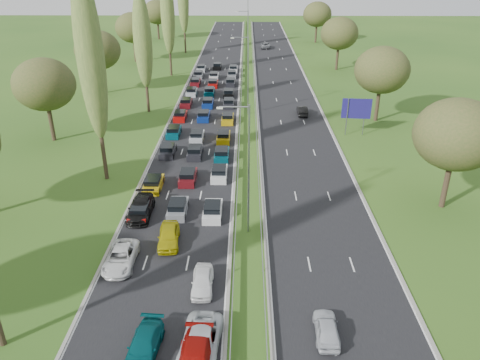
{
  "coord_description": "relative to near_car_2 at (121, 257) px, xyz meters",
  "views": [
    {
      "loc": [
        4.27,
        6.46,
        22.92
      ],
      "look_at": [
        3.64,
        50.7,
        1.5
      ],
      "focal_mm": 35.0,
      "sensor_mm": 36.0,
      "label": 1
    }
  ],
  "objects": [
    {
      "name": "woodland_right",
      "position": [
        29.88,
        28.94,
        6.96
      ],
      "size": [
        8.0,
        153.0,
        11.1
      ],
      "color": "#2D2116",
      "rests_on": "ground"
    },
    {
      "name": "lamp_columns",
      "position": [
        10.38,
        40.28,
        5.28
      ],
      "size": [
        0.18,
        140.18,
        12.0
      ],
      "color": "gray",
      "rests_on": "ground"
    },
    {
      "name": "ground",
      "position": [
        10.38,
        42.28,
        -0.72
      ],
      "size": [
        260.0,
        260.0,
        0.0
      ],
      "primitive_type": "plane",
      "color": "#295019",
      "rests_on": "ground"
    },
    {
      "name": "woodland_left",
      "position": [
        -16.12,
        24.9,
        6.96
      ],
      "size": [
        8.0,
        166.0,
        11.1
      ],
      "color": "#2D2116",
      "rests_on": "ground"
    },
    {
      "name": "far_car_1",
      "position": [
        18.93,
        39.82,
        0.0
      ],
      "size": [
        1.52,
        4.25,
        1.4
      ],
      "primitive_type": "imported",
      "rotation": [
        0.0,
        0.0,
        3.13
      ],
      "color": "black",
      "rests_on": "far_carriageway"
    },
    {
      "name": "direction_sign",
      "position": [
        25.28,
        30.95,
        2.85
      ],
      "size": [
        3.99,
        0.44,
        5.2
      ],
      "color": "gray",
      "rests_on": "ground"
    },
    {
      "name": "near_car_3",
      "position": [
        -0.02,
        8.05,
        0.08
      ],
      "size": [
        2.28,
        5.42,
        1.56
      ],
      "primitive_type": "imported",
      "rotation": [
        0.0,
        0.0,
        0.02
      ],
      "color": "black",
      "rests_on": "near_carriageway"
    },
    {
      "name": "near_car_8",
      "position": [
        3.43,
        3.2,
        0.06
      ],
      "size": [
        2.16,
        4.58,
        1.52
      ],
      "primitive_type": "imported",
      "rotation": [
        0.0,
        0.0,
        0.08
      ],
      "color": "#AAA10B",
      "rests_on": "near_carriageway"
    },
    {
      "name": "far_carriageway",
      "position": [
        17.13,
        44.78,
        -0.72
      ],
      "size": [
        10.5,
        215.0,
        0.04
      ],
      "primitive_type": "cube",
      "color": "black",
      "rests_on": "ground"
    },
    {
      "name": "poplar_row",
      "position": [
        -5.62,
        30.44,
        11.67
      ],
      "size": [
        2.8,
        127.8,
        22.44
      ],
      "color": "#2D2116",
      "rests_on": "ground"
    },
    {
      "name": "near_car_10",
      "position": [
        7.32,
        -9.12,
        0.04
      ],
      "size": [
        2.84,
        5.45,
        1.47
      ],
      "primitive_type": "imported",
      "rotation": [
        0.0,
        0.0,
        -0.08
      ],
      "color": "#B4BABF",
      "rests_on": "near_carriageway"
    },
    {
      "name": "near_car_2",
      "position": [
        0.0,
        0.0,
        0.0
      ],
      "size": [
        2.38,
        5.05,
        1.4
      ],
      "primitive_type": "imported",
      "rotation": [
        0.0,
        0.0,
        0.01
      ],
      "color": "silver",
      "rests_on": "near_carriageway"
    },
    {
      "name": "far_car_0",
      "position": [
        15.53,
        -7.71,
        -0.04
      ],
      "size": [
        1.65,
        3.88,
        1.31
      ],
      "primitive_type": "imported",
      "rotation": [
        0.0,
        0.0,
        3.11
      ],
      "color": "#B9BCC3",
      "rests_on": "far_carriageway"
    },
    {
      "name": "far_car_2",
      "position": [
        15.17,
        98.16,
        0.05
      ],
      "size": [
        2.52,
        5.42,
        1.5
      ],
      "primitive_type": "imported",
      "rotation": [
        0.0,
        0.0,
        3.14
      ],
      "color": "slate",
      "rests_on": "far_carriageway"
    },
    {
      "name": "near_carriageway",
      "position": [
        3.63,
        44.78,
        -0.72
      ],
      "size": [
        10.5,
        215.0,
        0.04
      ],
      "primitive_type": "cube",
      "color": "black",
      "rests_on": "ground"
    },
    {
      "name": "near_car_12",
      "position": [
        6.91,
        -2.89,
        -0.02
      ],
      "size": [
        1.68,
        4.01,
        1.35
      ],
      "primitive_type": "imported",
      "rotation": [
        0.0,
        0.0,
        0.02
      ],
      "color": "white",
      "rests_on": "near_carriageway"
    },
    {
      "name": "near_car_7",
      "position": [
        3.78,
        -9.42,
        -0.03
      ],
      "size": [
        2.24,
        4.72,
        1.33
      ],
      "primitive_type": "imported",
      "rotation": [
        0.0,
        0.0,
        -0.08
      ],
      "color": "#054A4F",
      "rests_on": "near_carriageway"
    },
    {
      "name": "central_reservation",
      "position": [
        10.38,
        44.78,
        -0.17
      ],
      "size": [
        2.36,
        215.0,
        0.32
      ],
      "color": "gray",
      "rests_on": "ground"
    },
    {
      "name": "traffic_queue_fill",
      "position": [
        3.62,
        40.08,
        -0.28
      ],
      "size": [
        9.07,
        68.87,
        0.8
      ],
      "color": "#A50C0A",
      "rests_on": "ground"
    }
  ]
}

